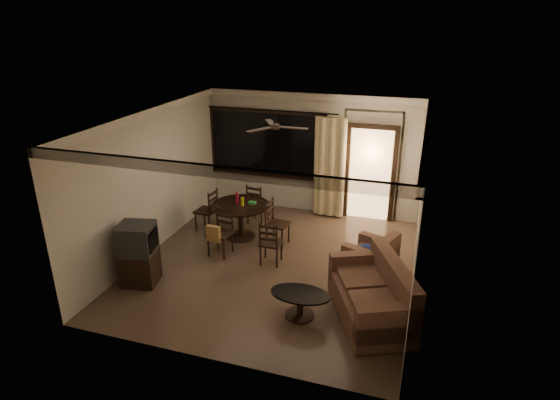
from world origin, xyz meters
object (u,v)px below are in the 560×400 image
(dining_chair_north, at_px, (258,211))
(sofa, at_px, (375,297))
(dining_chair_west, at_px, (207,218))
(tv_cabinet, at_px, (139,254))
(coffee_table, at_px, (300,301))
(dining_chair_south, at_px, (220,240))
(dining_chair_east, at_px, (277,232))
(dining_table, at_px, (241,211))
(side_chair, at_px, (271,251))
(armchair, at_px, (373,259))

(dining_chair_north, bearing_deg, sofa, 142.81)
(dining_chair_north, relative_size, sofa, 0.48)
(dining_chair_west, bearing_deg, tv_cabinet, 2.26)
(sofa, bearing_deg, coffee_table, 170.62)
(dining_chair_south, bearing_deg, dining_chair_east, 45.70)
(dining_chair_south, bearing_deg, dining_chair_west, 134.30)
(dining_chair_west, distance_m, sofa, 4.40)
(tv_cabinet, height_order, coffee_table, tv_cabinet)
(dining_chair_west, xyz_separation_m, dining_chair_east, (1.66, -0.18, 0.00))
(dining_table, height_order, side_chair, dining_table)
(armchair, relative_size, side_chair, 1.13)
(dining_chair_south, relative_size, side_chair, 1.07)
(sofa, height_order, armchair, sofa)
(dining_chair_south, xyz_separation_m, coffee_table, (2.02, -1.47, -0.03))
(armchair, bearing_deg, dining_chair_south, -156.44)
(tv_cabinet, bearing_deg, dining_table, 53.88)
(dining_chair_east, bearing_deg, armchair, -100.96)
(tv_cabinet, bearing_deg, dining_chair_north, 58.24)
(tv_cabinet, bearing_deg, sofa, -9.00)
(dining_chair_north, height_order, tv_cabinet, tv_cabinet)
(dining_chair_west, bearing_deg, dining_chair_north, 133.24)
(tv_cabinet, xyz_separation_m, coffee_table, (2.92, -0.10, -0.29))
(tv_cabinet, distance_m, coffee_table, 2.94)
(dining_table, distance_m, sofa, 3.64)
(dining_chair_south, distance_m, armchair, 2.94)
(dining_table, distance_m, dining_chair_east, 0.89)
(dining_table, distance_m, dining_chair_north, 0.84)
(coffee_table, bearing_deg, dining_chair_east, 116.20)
(dining_chair_north, relative_size, side_chair, 1.07)
(sofa, bearing_deg, dining_chair_north, 111.62)
(dining_chair_east, bearing_deg, dining_chair_north, 46.76)
(dining_chair_west, relative_size, dining_chair_south, 1.00)
(sofa, bearing_deg, armchair, 73.52)
(dining_chair_east, relative_size, side_chair, 1.07)
(dining_table, distance_m, dining_chair_west, 0.89)
(armchair, xyz_separation_m, coffee_table, (-0.91, -1.60, -0.05))
(dining_chair_east, relative_size, dining_chair_north, 1.00)
(dining_table, height_order, tv_cabinet, tv_cabinet)
(dining_chair_south, xyz_separation_m, sofa, (3.12, -1.16, 0.07))
(dining_table, bearing_deg, dining_chair_north, 83.78)
(dining_table, height_order, dining_chair_west, dining_table)
(tv_cabinet, bearing_deg, armchair, 9.46)
(dining_chair_west, height_order, dining_chair_east, same)
(dining_chair_east, distance_m, dining_chair_south, 1.20)
(dining_table, relative_size, coffee_table, 1.27)
(tv_cabinet, bearing_deg, coffee_table, -13.88)
(tv_cabinet, distance_m, side_chair, 2.39)
(dining_table, bearing_deg, dining_chair_west, 173.74)
(dining_chair_east, height_order, armchair, dining_chair_east)
(dining_chair_south, distance_m, coffee_table, 2.50)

